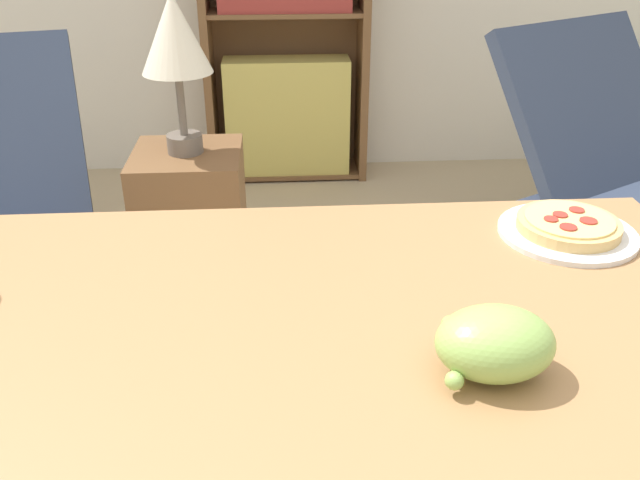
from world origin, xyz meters
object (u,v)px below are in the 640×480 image
object	(u,v)px
pizza_on_plate	(568,228)
lounge_chair_far	(612,206)
bookshelf	(285,28)
table_lamp	(175,41)
grape_bunch	(493,344)
side_table	(194,231)

from	to	relation	value
pizza_on_plate	lounge_chair_far	bearing A→B (deg)	57.93
bookshelf	table_lamp	world-z (taller)	bookshelf
grape_bunch	table_lamp	world-z (taller)	table_lamp
lounge_chair_far	side_table	distance (m)	1.47
table_lamp	bookshelf	bearing A→B (deg)	73.97
grape_bunch	table_lamp	bearing A→B (deg)	112.34
pizza_on_plate	bookshelf	bearing A→B (deg)	102.20
grape_bunch	side_table	bearing A→B (deg)	112.34
bookshelf	table_lamp	xyz separation A→B (m)	(-0.34, -1.18, 0.18)
pizza_on_plate	table_lamp	size ratio (longest dim) A/B	0.51
bookshelf	side_table	xyz separation A→B (m)	(-0.34, -1.18, -0.44)
side_table	table_lamp	xyz separation A→B (m)	(0.00, 0.00, 0.62)
pizza_on_plate	grape_bunch	world-z (taller)	grape_bunch
table_lamp	side_table	bearing A→B (deg)	0.00
side_table	table_lamp	bearing A→B (deg)	0.00
grape_bunch	lounge_chair_far	bearing A→B (deg)	57.44
bookshelf	side_table	size ratio (longest dim) A/B	2.83
grape_bunch	bookshelf	world-z (taller)	bookshelf
grape_bunch	side_table	size ratio (longest dim) A/B	0.27
pizza_on_plate	lounge_chair_far	xyz separation A→B (m)	(0.66, 1.06, -0.46)
pizza_on_plate	lounge_chair_far	world-z (taller)	lounge_chair_far
bookshelf	side_table	bearing A→B (deg)	-106.03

